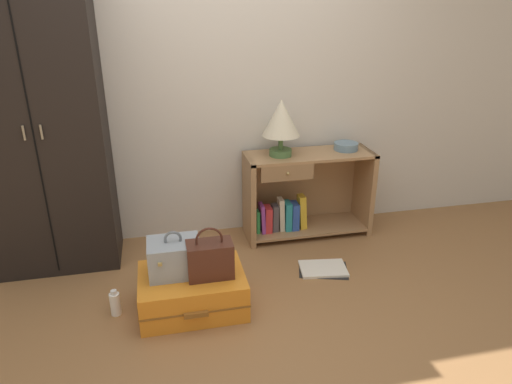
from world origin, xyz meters
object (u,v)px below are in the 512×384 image
(open_book_on_floor, at_px, (323,269))
(train_case, at_px, (174,257))
(wardrobe, at_px, (41,123))
(bottle, at_px, (115,303))
(bowl, at_px, (346,146))
(suitcase_large, at_px, (192,291))
(handbag, at_px, (210,259))
(bookshelf, at_px, (302,195))
(table_lamp, at_px, (281,120))

(open_book_on_floor, bearing_deg, train_case, -169.45)
(train_case, bearing_deg, open_book_on_floor, 10.55)
(wardrobe, height_order, train_case, wardrobe)
(train_case, bearing_deg, bottle, -178.77)
(train_case, height_order, open_book_on_floor, train_case)
(train_case, bearing_deg, bowl, 29.57)
(wardrobe, bearing_deg, suitcase_large, -41.57)
(suitcase_large, relative_size, handbag, 1.99)
(suitcase_large, bearing_deg, open_book_on_floor, 13.82)
(suitcase_large, bearing_deg, bottle, 176.19)
(bottle, height_order, open_book_on_floor, bottle)
(bowl, height_order, bottle, bowl)
(bowl, bearing_deg, bottle, -155.63)
(wardrobe, bearing_deg, handbag, -39.59)
(wardrobe, relative_size, bottle, 12.19)
(wardrobe, height_order, open_book_on_floor, wardrobe)
(bookshelf, distance_m, train_case, 1.32)
(table_lamp, bearing_deg, bottle, -147.87)
(bookshelf, height_order, bowl, bowl)
(suitcase_large, relative_size, open_book_on_floor, 1.63)
(table_lamp, distance_m, open_book_on_floor, 1.12)
(bookshelf, bearing_deg, suitcase_large, -139.40)
(bookshelf, relative_size, train_case, 3.22)
(bowl, bearing_deg, train_case, -150.43)
(wardrobe, distance_m, table_lamp, 1.64)
(wardrobe, distance_m, suitcase_large, 1.48)
(open_book_on_floor, bearing_deg, table_lamp, 106.62)
(bowl, xyz_separation_m, train_case, (-1.41, -0.80, -0.36))
(bookshelf, height_order, bottle, bookshelf)
(handbag, bearing_deg, bottle, 172.87)
(wardrobe, distance_m, bottle, 1.28)
(bottle, bearing_deg, handbag, -7.13)
(table_lamp, xyz_separation_m, handbag, (-0.66, -0.85, -0.60))
(wardrobe, bearing_deg, open_book_on_floor, -16.60)
(wardrobe, bearing_deg, bottle, -61.34)
(wardrobe, height_order, bookshelf, wardrobe)
(table_lamp, relative_size, suitcase_large, 0.66)
(train_case, xyz_separation_m, handbag, (0.21, -0.08, 0.01))
(suitcase_large, bearing_deg, table_lamp, 46.34)
(table_lamp, distance_m, suitcase_large, 1.40)
(bookshelf, relative_size, bottle, 5.91)
(train_case, relative_size, bottle, 1.83)
(wardrobe, height_order, suitcase_large, wardrobe)
(bottle, relative_size, open_book_on_floor, 0.43)
(bookshelf, xyz_separation_m, train_case, (-1.06, -0.79, 0.01))
(table_lamp, height_order, handbag, table_lamp)
(train_case, height_order, bottle, train_case)
(suitcase_large, distance_m, train_case, 0.25)
(suitcase_large, bearing_deg, handbag, -20.09)
(bookshelf, relative_size, handbag, 3.08)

